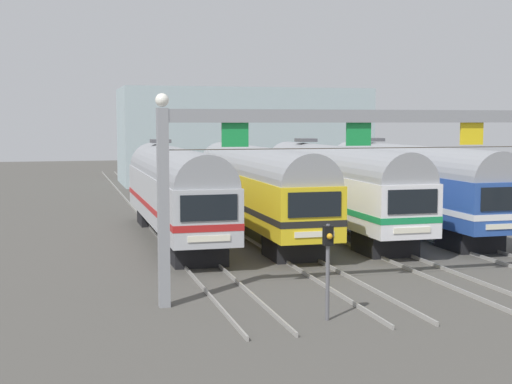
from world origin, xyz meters
TOP-DOWN VIEW (x-y plane):
  - ground_plane at (0.00, 0.00)m, footprint 160.00×160.00m
  - track_bed at (-0.00, 17.00)m, footprint 14.65×70.00m
  - commuter_train_stainless at (-6.57, -0.00)m, footprint 2.88×18.06m
  - commuter_train_yellow at (-2.19, -0.00)m, footprint 2.88×18.06m
  - commuter_train_white at (2.19, -0.00)m, footprint 2.88×18.06m
  - commuter_train_blue at (6.57, -0.00)m, footprint 2.88×18.06m
  - catenary_gantry at (0.00, -13.50)m, footprint 18.39×0.44m
  - yard_signal_mast at (-4.38, -16.46)m, footprint 0.28×0.35m
  - maintenance_building at (5.67, 34.84)m, footprint 24.17×10.00m

SIDE VIEW (x-z plane):
  - ground_plane at x=0.00m, z-range 0.00..0.00m
  - track_bed at x=0.00m, z-range 0.00..0.15m
  - yard_signal_mast at x=-4.38m, z-range 0.59..3.56m
  - commuter_train_stainless at x=-6.57m, z-range 0.16..5.21m
  - commuter_train_yellow at x=-2.19m, z-range 0.16..5.21m
  - commuter_train_white at x=2.19m, z-range 0.16..5.21m
  - commuter_train_blue at x=6.57m, z-range 0.16..5.21m
  - maintenance_building at x=5.67m, z-range 0.00..9.28m
  - catenary_gantry at x=0.00m, z-range 1.66..8.63m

